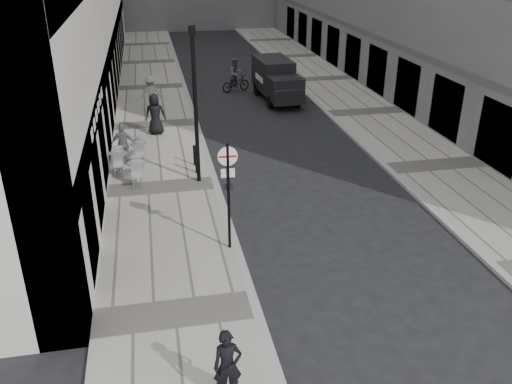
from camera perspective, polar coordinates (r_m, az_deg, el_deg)
sidewalk at (r=27.61m, az=-10.49°, el=6.94°), size 4.00×60.00×0.12m
far_sidewalk at (r=29.78m, az=11.34°, el=8.21°), size 4.00×60.00×0.12m
walking_man at (r=11.15m, az=-3.01°, el=-17.79°), size 0.59×0.39×1.59m
sign_post at (r=15.33m, az=-2.94°, el=0.98°), size 0.56×0.09×3.29m
lamppost at (r=19.70m, az=-6.43°, el=9.72°), size 0.26×0.26×5.73m
bollard_near at (r=22.10m, az=-6.49°, el=3.82°), size 0.11×0.11×0.79m
bollard_far at (r=21.32m, az=-6.28°, el=3.13°), size 0.12×0.12×0.87m
panel_van at (r=31.55m, az=2.12°, el=11.90°), size 2.04×4.89×2.26m
cyclist at (r=33.55m, az=-2.16°, el=11.86°), size 1.98×1.34×2.02m
pedestrian_a at (r=22.53m, az=-13.76°, el=4.90°), size 1.07×0.62×1.71m
pedestrian_b at (r=29.89m, az=-11.02°, el=10.20°), size 1.24×0.82×1.79m
pedestrian_c at (r=25.87m, az=-10.55°, el=8.06°), size 1.01×0.73×1.91m
cafe_table_near at (r=22.89m, az=-12.21°, el=4.33°), size 0.71×1.59×0.91m
cafe_table_mid at (r=22.06m, az=-14.27°, el=3.29°), size 0.69×1.56×0.89m
cafe_table_far at (r=20.91m, az=-12.43°, el=2.26°), size 0.69×1.56×0.89m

